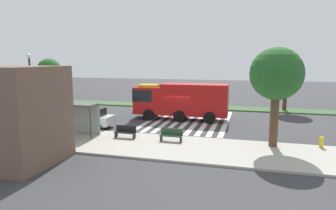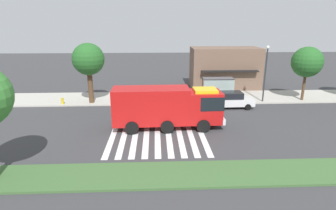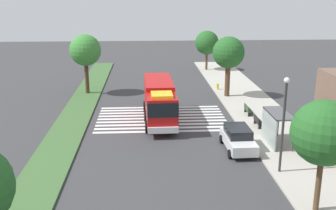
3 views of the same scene
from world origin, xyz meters
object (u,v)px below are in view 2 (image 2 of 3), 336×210
(sidewalk_tree_east, at_px, (307,62))
(bench_near_shelter, at_px, (184,96))
(sidewalk_tree_west, at_px, (88,60))
(fire_truck, at_px, (170,106))
(street_lamp, at_px, (266,69))
(bus_stop_shelter, at_px, (219,85))
(bench_west_of_shelter, at_px, (153,96))
(fire_hydrant, at_px, (62,101))
(parked_car_west, at_px, (231,100))

(sidewalk_tree_east, bearing_deg, bench_near_shelter, 177.40)
(sidewalk_tree_west, height_order, sidewalk_tree_east, sidewalk_tree_west)
(fire_truck, relative_size, street_lamp, 1.51)
(fire_truck, bearing_deg, sidewalk_tree_west, 135.63)
(bus_stop_shelter, bearing_deg, bench_near_shelter, -179.64)
(bus_stop_shelter, distance_m, sidewalk_tree_east, 10.05)
(fire_truck, relative_size, bench_west_of_shelter, 5.89)
(sidewalk_tree_west, bearing_deg, bench_near_shelter, 3.42)
(sidewalk_tree_east, bearing_deg, fire_truck, -153.71)
(bench_near_shelter, height_order, bench_west_of_shelter, same)
(bench_west_of_shelter, xyz_separation_m, sidewalk_tree_east, (17.20, -0.62, 3.90))
(bench_near_shelter, relative_size, sidewalk_tree_east, 0.26)
(bench_near_shelter, distance_m, fire_hydrant, 13.50)
(fire_truck, distance_m, parked_car_west, 8.85)
(parked_car_west, bearing_deg, bus_stop_shelter, 103.91)
(parked_car_west, xyz_separation_m, sidewalk_tree_west, (-15.16, 2.20, 4.01))
(bench_west_of_shelter, xyz_separation_m, street_lamp, (12.42, -1.02, 3.22))
(sidewalk_tree_west, bearing_deg, sidewalk_tree_east, -0.00)
(bench_near_shelter, bearing_deg, parked_car_west, -30.65)
(parked_car_west, relative_size, bus_stop_shelter, 1.30)
(bench_near_shelter, height_order, street_lamp, street_lamp)
(street_lamp, xyz_separation_m, fire_hydrant, (-22.36, -0.10, -3.32))
(parked_car_west, height_order, bench_near_shelter, parked_car_west)
(parked_car_west, relative_size, bench_near_shelter, 2.85)
(bus_stop_shelter, distance_m, bench_near_shelter, 4.20)
(street_lamp, bearing_deg, bench_west_of_shelter, 175.30)
(bus_stop_shelter, height_order, sidewalk_tree_west, sidewalk_tree_west)
(fire_truck, relative_size, fire_hydrant, 13.45)
(bus_stop_shelter, bearing_deg, parked_car_west, -75.00)
(bus_stop_shelter, xyz_separation_m, sidewalk_tree_west, (-14.40, -0.65, 3.01))
(sidewalk_tree_east, bearing_deg, parked_car_west, -166.14)
(parked_car_west, relative_size, street_lamp, 0.73)
(bus_stop_shelter, xyz_separation_m, sidewalk_tree_east, (9.68, -0.65, 2.60))
(bench_near_shelter, xyz_separation_m, sidewalk_tree_west, (-10.40, -0.62, 4.30))
(sidewalk_tree_west, bearing_deg, fire_hydrant, -170.71)
(parked_car_west, height_order, bus_stop_shelter, bus_stop_shelter)
(bus_stop_shelter, distance_m, fire_hydrant, 17.55)
(parked_car_west, distance_m, bench_west_of_shelter, 8.75)
(parked_car_west, relative_size, sidewalk_tree_west, 0.70)
(bus_stop_shelter, bearing_deg, fire_hydrant, -176.24)
(bench_near_shelter, xyz_separation_m, sidewalk_tree_east, (13.68, -0.62, 3.90))
(bus_stop_shelter, relative_size, fire_hydrant, 5.00)
(parked_car_west, xyz_separation_m, sidewalk_tree_east, (8.92, 2.20, 3.61))
(bench_near_shelter, bearing_deg, sidewalk_tree_east, -2.60)
(fire_truck, distance_m, sidewalk_tree_east, 17.71)
(parked_car_west, height_order, street_lamp, street_lamp)
(parked_car_west, bearing_deg, sidewalk_tree_east, 12.77)
(street_lamp, bearing_deg, bench_near_shelter, 173.46)
(bench_west_of_shelter, bearing_deg, fire_hydrant, -173.56)
(fire_truck, xyz_separation_m, parked_car_west, (6.80, 5.56, -1.12))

